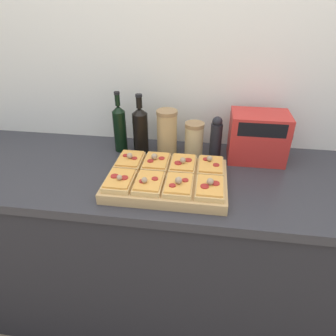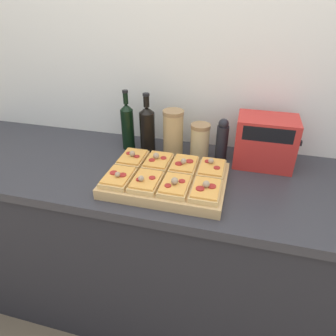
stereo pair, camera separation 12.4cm
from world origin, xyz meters
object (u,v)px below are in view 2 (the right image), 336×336
object	(u,v)px
olive_oil_bottle	(128,125)
pepper_mill	(222,140)
wine_bottle	(147,128)
grain_jar_tall	(173,132)
toaster_oven	(265,142)
cutting_board	(166,180)
grain_jar_short	(200,141)

from	to	relation	value
olive_oil_bottle	pepper_mill	size ratio (longest dim) A/B	1.47
wine_bottle	olive_oil_bottle	bearing A→B (deg)	180.00
grain_jar_tall	olive_oil_bottle	bearing A→B (deg)	180.00
grain_jar_tall	toaster_oven	xyz separation A→B (m)	(0.43, -0.00, 0.00)
cutting_board	grain_jar_tall	distance (m)	0.30
grain_jar_short	toaster_oven	world-z (taller)	toaster_oven
cutting_board	grain_jar_tall	bearing A→B (deg)	98.34
olive_oil_bottle	wine_bottle	world-z (taller)	olive_oil_bottle
cutting_board	wine_bottle	xyz separation A→B (m)	(-0.17, 0.28, 0.10)
wine_bottle	pepper_mill	world-z (taller)	wine_bottle
cutting_board	wine_bottle	size ratio (longest dim) A/B	1.67
cutting_board	grain_jar_tall	world-z (taller)	grain_jar_tall
wine_bottle	grain_jar_tall	bearing A→B (deg)	0.00
olive_oil_bottle	pepper_mill	distance (m)	0.47
cutting_board	grain_jar_tall	size ratio (longest dim) A/B	2.21
toaster_oven	pepper_mill	bearing A→B (deg)	179.75
pepper_mill	toaster_oven	xyz separation A→B (m)	(0.19, -0.00, 0.02)
toaster_oven	wine_bottle	bearing A→B (deg)	179.91
wine_bottle	grain_jar_tall	distance (m)	0.13
wine_bottle	toaster_oven	xyz separation A→B (m)	(0.56, -0.00, -0.00)
grain_jar_tall	wine_bottle	bearing A→B (deg)	180.00
cutting_board	toaster_oven	distance (m)	0.49
cutting_board	toaster_oven	size ratio (longest dim) A/B	1.72
grain_jar_short	toaster_oven	xyz separation A→B (m)	(0.29, -0.00, 0.03)
pepper_mill	grain_jar_short	bearing A→B (deg)	180.00
cutting_board	toaster_oven	world-z (taller)	toaster_oven
olive_oil_bottle	grain_jar_tall	distance (m)	0.23
grain_jar_short	pepper_mill	xyz separation A→B (m)	(0.10, 0.00, 0.02)
olive_oil_bottle	grain_jar_short	distance (m)	0.37
pepper_mill	cutting_board	bearing A→B (deg)	-124.34
pepper_mill	wine_bottle	bearing A→B (deg)	180.00
cutting_board	olive_oil_bottle	bearing A→B (deg)	134.15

